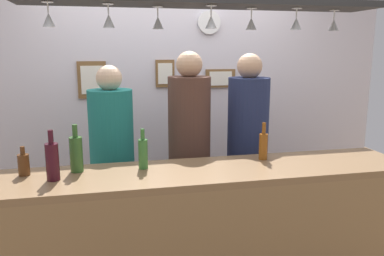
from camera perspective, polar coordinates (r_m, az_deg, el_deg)
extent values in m
cube|color=silver|center=(3.84, -3.22, 4.43)|extent=(4.40, 0.06, 2.60)
cube|color=brown|center=(2.51, 2.22, -6.52)|extent=(2.70, 0.55, 0.04)
cube|color=black|center=(2.45, 2.11, 17.85)|extent=(2.20, 0.36, 0.04)
cylinder|color=silver|center=(2.34, -20.39, 16.89)|extent=(0.06, 0.06, 0.00)
cylinder|color=silver|center=(2.34, -20.34, 16.22)|extent=(0.01, 0.01, 0.06)
cone|color=silver|center=(2.33, -20.23, 14.63)|extent=(0.07, 0.07, 0.08)
cylinder|color=silver|center=(2.34, -12.18, 17.32)|extent=(0.06, 0.06, 0.00)
cylinder|color=silver|center=(2.34, -12.15, 16.65)|extent=(0.01, 0.01, 0.06)
cone|color=silver|center=(2.34, -12.08, 15.06)|extent=(0.07, 0.07, 0.08)
cylinder|color=silver|center=(2.46, -5.04, 17.24)|extent=(0.06, 0.06, 0.00)
cylinder|color=silver|center=(2.45, -5.03, 16.60)|extent=(0.01, 0.01, 0.06)
cone|color=silver|center=(2.45, -5.00, 15.09)|extent=(0.07, 0.07, 0.08)
cylinder|color=silver|center=(2.39, 2.82, 17.43)|extent=(0.06, 0.06, 0.00)
cylinder|color=silver|center=(2.39, 2.81, 16.78)|extent=(0.01, 0.01, 0.06)
cone|color=silver|center=(2.38, 2.80, 15.22)|extent=(0.07, 0.07, 0.08)
cylinder|color=silver|center=(2.57, 8.71, 16.89)|extent=(0.06, 0.06, 0.00)
cylinder|color=silver|center=(2.57, 8.69, 16.28)|extent=(0.01, 0.01, 0.06)
cone|color=silver|center=(2.57, 8.65, 14.84)|extent=(0.07, 0.07, 0.08)
cylinder|color=silver|center=(2.62, 15.09, 16.54)|extent=(0.06, 0.06, 0.00)
cylinder|color=silver|center=(2.62, 15.05, 15.94)|extent=(0.01, 0.01, 0.06)
cone|color=silver|center=(2.62, 14.98, 14.52)|extent=(0.07, 0.07, 0.08)
cylinder|color=silver|center=(2.84, 20.14, 15.84)|extent=(0.06, 0.06, 0.00)
cylinder|color=silver|center=(2.83, 20.10, 15.28)|extent=(0.01, 0.01, 0.06)
cone|color=silver|center=(2.83, 20.01, 13.97)|extent=(0.07, 0.07, 0.08)
cube|color=#2D334C|center=(3.30, -11.18, -13.44)|extent=(0.17, 0.18, 0.79)
cylinder|color=#1E7A75|center=(3.06, -11.71, -0.87)|extent=(0.34, 0.34, 0.68)
sphere|color=beige|center=(3.00, -12.04, 7.16)|extent=(0.19, 0.19, 0.19)
cube|color=#2D334C|center=(3.35, -0.37, -12.35)|extent=(0.17, 0.18, 0.83)
cylinder|color=brown|center=(3.12, -0.39, 0.87)|extent=(0.34, 0.34, 0.73)
sphere|color=tan|center=(3.07, -0.40, 9.27)|extent=(0.21, 0.21, 0.21)
cube|color=#2D334C|center=(3.48, 7.84, -11.59)|extent=(0.17, 0.18, 0.83)
cylinder|color=navy|center=(3.26, 8.21, 1.00)|extent=(0.34, 0.34, 0.72)
sphere|color=tan|center=(3.21, 8.44, 8.95)|extent=(0.20, 0.20, 0.20)
cylinder|color=#380F19|center=(2.41, -19.73, -4.70)|extent=(0.08, 0.08, 0.22)
cylinder|color=#380F19|center=(2.38, -19.98, -1.22)|extent=(0.03, 0.03, 0.08)
cylinder|color=brown|center=(2.74, 10.38, -2.71)|extent=(0.06, 0.06, 0.18)
cylinder|color=brown|center=(2.72, 10.48, -0.05)|extent=(0.03, 0.03, 0.08)
cylinder|color=#336B2D|center=(2.51, -7.17, -3.81)|extent=(0.06, 0.06, 0.19)
cylinder|color=#336B2D|center=(2.48, -7.25, -0.91)|extent=(0.03, 0.03, 0.07)
cylinder|color=#2D5623|center=(2.53, -16.57, -3.73)|extent=(0.08, 0.08, 0.22)
cylinder|color=#2D5623|center=(2.50, -16.77, -0.41)|extent=(0.03, 0.03, 0.08)
cylinder|color=#512D14|center=(2.58, -23.40, -4.98)|extent=(0.07, 0.07, 0.13)
cylinder|color=#512D14|center=(2.56, -23.56, -3.05)|extent=(0.03, 0.03, 0.05)
cube|color=brown|center=(3.77, -3.97, 7.96)|extent=(0.18, 0.02, 0.26)
cube|color=white|center=(3.76, -3.94, 7.95)|extent=(0.14, 0.01, 0.20)
cube|color=brown|center=(3.73, -14.40, 6.83)|extent=(0.26, 0.02, 0.34)
cube|color=white|center=(3.72, -14.41, 6.82)|extent=(0.20, 0.01, 0.26)
cube|color=brown|center=(3.89, 4.17, 7.25)|extent=(0.30, 0.02, 0.18)
cube|color=white|center=(3.88, 4.22, 7.24)|extent=(0.23, 0.01, 0.14)
cylinder|color=white|center=(3.85, 2.53, 15.19)|extent=(0.22, 0.03, 0.22)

